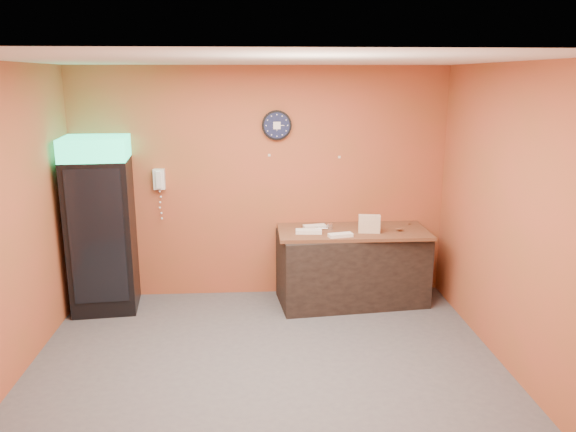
{
  "coord_description": "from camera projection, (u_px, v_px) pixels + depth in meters",
  "views": [
    {
      "loc": [
        -0.1,
        -4.72,
        2.67
      ],
      "look_at": [
        0.24,
        0.6,
        1.34
      ],
      "focal_mm": 35.0,
      "sensor_mm": 36.0,
      "label": 1
    }
  ],
  "objects": [
    {
      "name": "floor",
      "position": [
        267.0,
        371.0,
        5.22
      ],
      "size": [
        4.5,
        4.5,
        0.0
      ],
      "primitive_type": "plane",
      "color": "#47474C",
      "rests_on": "ground"
    },
    {
      "name": "back_wall",
      "position": [
        261.0,
        184.0,
        6.82
      ],
      "size": [
        4.5,
        0.02,
        2.8
      ],
      "primitive_type": "cube",
      "color": "#B44B32",
      "rests_on": "floor"
    },
    {
      "name": "left_wall",
      "position": [
        0.0,
        231.0,
        4.74
      ],
      "size": [
        0.02,
        4.0,
        2.8
      ],
      "primitive_type": "cube",
      "color": "#B44B32",
      "rests_on": "floor"
    },
    {
      "name": "right_wall",
      "position": [
        516.0,
        222.0,
        5.02
      ],
      "size": [
        0.02,
        4.0,
        2.8
      ],
      "primitive_type": "cube",
      "color": "#B44B32",
      "rests_on": "floor"
    },
    {
      "name": "ceiling",
      "position": [
        264.0,
        60.0,
        4.55
      ],
      "size": [
        4.5,
        4.0,
        0.02
      ],
      "primitive_type": "cube",
      "color": "white",
      "rests_on": "back_wall"
    },
    {
      "name": "beverage_cooler",
      "position": [
        100.0,
        228.0,
        6.42
      ],
      "size": [
        0.78,
        0.79,
        2.02
      ],
      "rotation": [
        0.0,
        0.0,
        0.1
      ],
      "color": "black",
      "rests_on": "floor"
    },
    {
      "name": "prep_counter",
      "position": [
        352.0,
        268.0,
        6.75
      ],
      "size": [
        1.81,
        0.95,
        0.87
      ],
      "primitive_type": "cube",
      "rotation": [
        0.0,
        0.0,
        0.11
      ],
      "color": "black",
      "rests_on": "floor"
    },
    {
      "name": "wall_clock",
      "position": [
        277.0,
        125.0,
        6.63
      ],
      "size": [
        0.35,
        0.06,
        0.35
      ],
      "color": "black",
      "rests_on": "back_wall"
    },
    {
      "name": "wall_phone",
      "position": [
        159.0,
        179.0,
        6.67
      ],
      "size": [
        0.13,
        0.11,
        0.25
      ],
      "color": "white",
      "rests_on": "back_wall"
    },
    {
      "name": "butcher_paper",
      "position": [
        353.0,
        231.0,
        6.64
      ],
      "size": [
        1.77,
        0.8,
        0.04
      ],
      "primitive_type": "cube",
      "rotation": [
        0.0,
        0.0,
        -0.0
      ],
      "color": "brown",
      "rests_on": "prep_counter"
    },
    {
      "name": "sub_roll_stack",
      "position": [
        369.0,
        224.0,
        6.49
      ],
      "size": [
        0.26,
        0.12,
        0.21
      ],
      "rotation": [
        0.0,
        0.0,
        -0.14
      ],
      "color": "beige",
      "rests_on": "butcher_paper"
    },
    {
      "name": "wrapped_sandwich_left",
      "position": [
        309.0,
        231.0,
        6.48
      ],
      "size": [
        0.31,
        0.15,
        0.04
      ],
      "primitive_type": "cube",
      "rotation": [
        0.0,
        0.0,
        -0.09
      ],
      "color": "white",
      "rests_on": "butcher_paper"
    },
    {
      "name": "wrapped_sandwich_mid",
      "position": [
        340.0,
        235.0,
        6.34
      ],
      "size": [
        0.29,
        0.16,
        0.04
      ],
      "primitive_type": "cube",
      "rotation": [
        0.0,
        0.0,
        0.22
      ],
      "color": "white",
      "rests_on": "butcher_paper"
    },
    {
      "name": "wrapped_sandwich_right",
      "position": [
        315.0,
        227.0,
        6.7
      ],
      "size": [
        0.28,
        0.15,
        0.04
      ],
      "primitive_type": "cube",
      "rotation": [
        0.0,
        0.0,
        0.2
      ],
      "color": "white",
      "rests_on": "butcher_paper"
    },
    {
      "name": "kitchen_tool",
      "position": [
        330.0,
        227.0,
        6.64
      ],
      "size": [
        0.07,
        0.07,
        0.07
      ],
      "primitive_type": "cylinder",
      "color": "silver",
      "rests_on": "butcher_paper"
    }
  ]
}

